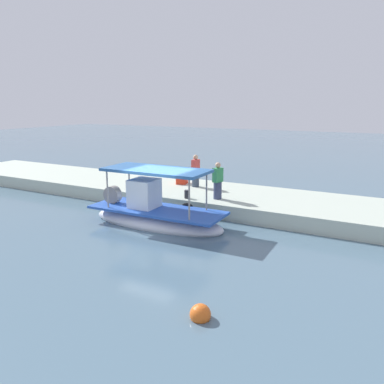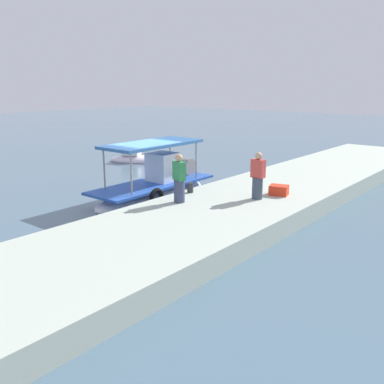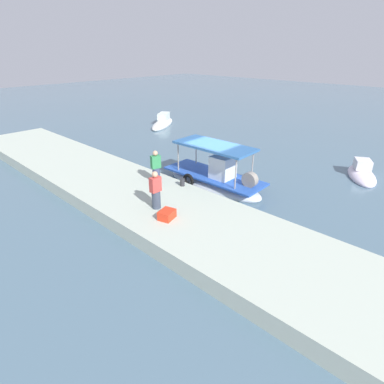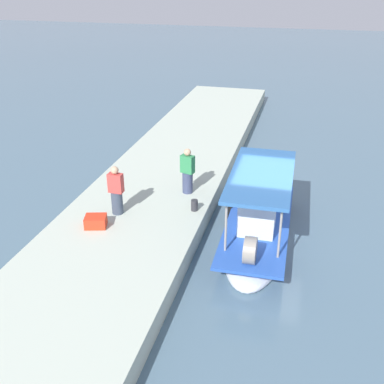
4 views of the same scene
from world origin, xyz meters
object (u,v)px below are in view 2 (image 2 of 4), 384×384
(fisherman_near_bollard, at_px, (258,178))
(cargo_crate, at_px, (279,190))
(fisherman_by_crate, at_px, (179,181))
(main_fishing_boat, at_px, (155,189))
(moored_boat_near, at_px, (136,159))
(mooring_bollard, at_px, (190,188))

(fisherman_near_bollard, distance_m, cargo_crate, 1.24)
(fisherman_by_crate, bearing_deg, cargo_crate, -34.88)
(cargo_crate, bearing_deg, fisherman_by_crate, 145.12)
(cargo_crate, bearing_deg, main_fishing_boat, 107.16)
(moored_boat_near, bearing_deg, cargo_crate, -108.36)
(fisherman_near_bollard, height_order, mooring_bollard, fisherman_near_bollard)
(fisherman_near_bollard, bearing_deg, fisherman_by_crate, 138.79)
(main_fishing_boat, height_order, fisherman_by_crate, main_fishing_boat)
(main_fishing_boat, bearing_deg, mooring_bollard, -97.95)
(mooring_bollard, distance_m, cargo_crate, 3.39)
(mooring_bollard, height_order, moored_boat_near, mooring_bollard)
(fisherman_by_crate, xyz_separation_m, moored_boat_near, (7.28, 10.07, -1.31))
(fisherman_by_crate, relative_size, cargo_crate, 2.56)
(mooring_bollard, bearing_deg, main_fishing_boat, 82.05)
(main_fishing_boat, distance_m, fisherman_near_bollard, 4.88)
(fisherman_near_bollard, bearing_deg, moored_boat_near, 66.87)
(main_fishing_boat, height_order, moored_boat_near, main_fishing_boat)
(mooring_bollard, bearing_deg, cargo_crate, -56.38)
(cargo_crate, height_order, moored_boat_near, cargo_crate)
(mooring_bollard, bearing_deg, fisherman_near_bollard, -71.23)
(fisherman_near_bollard, height_order, fisherman_by_crate, fisherman_by_crate)
(fisherman_near_bollard, relative_size, moored_boat_near, 0.46)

